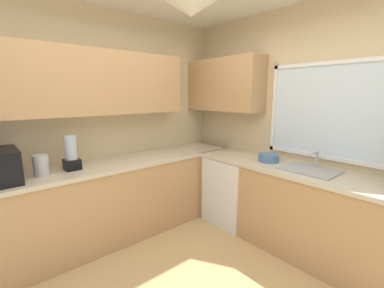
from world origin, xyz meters
TOP-DOWN VIEW (x-y plane):
  - room_shell at (-0.77, 0.49)m, footprint 3.55×3.56m
  - counter_run_left at (-1.40, 0.00)m, footprint 0.65×3.17m
  - counter_run_back at (0.21, 1.41)m, footprint 2.64×0.65m
  - dishwasher at (-0.74, 1.38)m, footprint 0.60×0.60m
  - kettle at (-1.38, -0.70)m, footprint 0.14×0.14m
  - sink_assembly at (0.21, 1.42)m, footprint 0.53×0.40m
  - bowl at (-0.27, 1.41)m, footprint 0.23×0.23m
  - blender_appliance at (-1.40, -0.42)m, footprint 0.15×0.15m

SIDE VIEW (x-z plane):
  - dishwasher at x=-0.74m, z-range 0.00..0.87m
  - counter_run_left at x=-1.40m, z-range 0.00..0.91m
  - counter_run_back at x=0.21m, z-range 0.00..0.91m
  - sink_assembly at x=0.21m, z-range 0.83..1.02m
  - bowl at x=-0.27m, z-range 0.91..1.00m
  - kettle at x=-1.38m, z-range 0.91..1.11m
  - blender_appliance at x=-1.40m, z-range 0.89..1.25m
  - room_shell at x=-0.77m, z-range 0.49..3.20m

